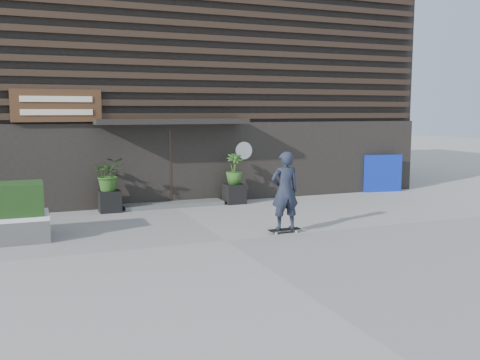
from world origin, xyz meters
name	(u,v)px	position (x,y,z in m)	size (l,w,h in m)	color
ground	(225,241)	(0.00, 0.00, 0.00)	(80.00, 80.00, 0.00)	gray
entrance_step	(173,204)	(0.00, 4.60, 0.06)	(3.00, 0.80, 0.12)	#52524F
planter_pot_left	(110,201)	(-1.90, 4.40, 0.30)	(0.60, 0.60, 0.60)	black
bamboo_left	(109,174)	(-1.90, 4.40, 1.08)	(0.86, 0.75, 0.96)	#2D591E
planter_pot_right	(234,194)	(1.90, 4.40, 0.30)	(0.60, 0.60, 0.60)	black
bamboo_right	(234,169)	(1.90, 4.40, 1.08)	(0.54, 0.54, 0.96)	#2D591E
blue_tarp	(383,173)	(7.66, 4.70, 0.66)	(1.40, 0.12, 1.32)	#0C22A4
building	(137,81)	(0.00, 9.96, 3.99)	(18.00, 11.00, 8.00)	black
skateboarder	(285,191)	(1.54, 0.18, 1.00)	(0.78, 0.48, 1.93)	black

